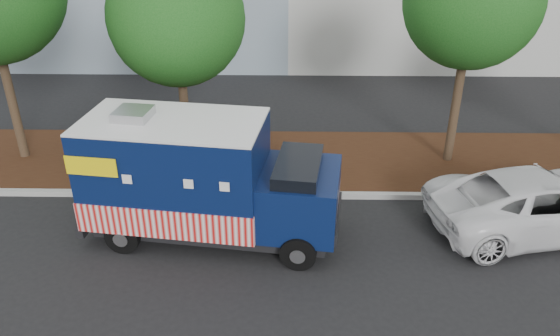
{
  "coord_description": "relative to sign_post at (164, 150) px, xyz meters",
  "views": [
    {
      "loc": [
        2.06,
        -11.46,
        7.68
      ],
      "look_at": [
        1.85,
        0.6,
        1.33
      ],
      "focal_mm": 35.0,
      "sensor_mm": 36.0,
      "label": 1
    }
  ],
  "objects": [
    {
      "name": "mulch_strip",
      "position": [
        1.34,
        1.68,
        -1.12
      ],
      "size": [
        120.0,
        4.0,
        0.15
      ],
      "primitive_type": "cube",
      "color": "#32180E",
      "rests_on": "ground"
    },
    {
      "name": "tree_c",
      "position": [
        8.26,
        1.71,
        3.66
      ],
      "size": [
        3.69,
        3.69,
        6.72
      ],
      "color": "#38281C",
      "rests_on": "ground"
    },
    {
      "name": "ground",
      "position": [
        1.34,
        -1.82,
        -1.2
      ],
      "size": [
        120.0,
        120.0,
        0.0
      ],
      "primitive_type": "plane",
      "color": "black",
      "rests_on": "ground"
    },
    {
      "name": "food_truck",
      "position": [
        1.3,
        -2.16,
        0.24
      ],
      "size": [
        6.25,
        3.01,
        3.17
      ],
      "rotation": [
        0.0,
        0.0,
        -0.13
      ],
      "color": "black",
      "rests_on": "ground"
    },
    {
      "name": "sign_post",
      "position": [
        0.0,
        0.0,
        0.0
      ],
      "size": [
        0.06,
        0.06,
        2.4
      ],
      "primitive_type": "cube",
      "color": "#473828",
      "rests_on": "ground"
    },
    {
      "name": "tree_b",
      "position": [
        0.29,
        1.87,
        3.14
      ],
      "size": [
        3.8,
        3.8,
        6.25
      ],
      "color": "#38281C",
      "rests_on": "ground"
    },
    {
      "name": "curb",
      "position": [
        1.34,
        -0.42,
        -1.12
      ],
      "size": [
        120.0,
        0.18,
        0.15
      ],
      "primitive_type": "cube",
      "color": "#9E9E99",
      "rests_on": "ground"
    },
    {
      "name": "white_car",
      "position": [
        9.53,
        -1.81,
        -0.45
      ],
      "size": [
        5.79,
        3.48,
        1.51
      ],
      "primitive_type": "imported",
      "rotation": [
        0.0,
        0.0,
        1.76
      ],
      "color": "white",
      "rests_on": "ground"
    }
  ]
}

